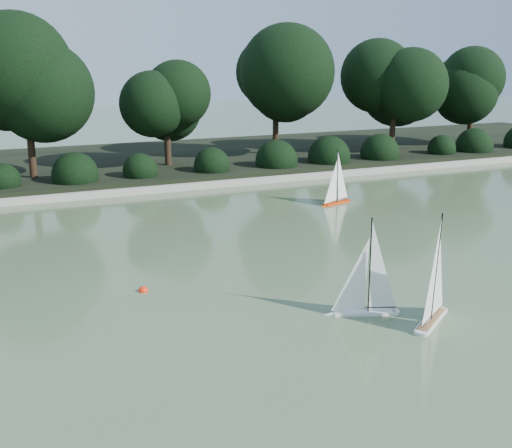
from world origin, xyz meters
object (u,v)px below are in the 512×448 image
object	(u,v)px
sailboat_white_b	(434,303)
race_buoy	(143,291)
sailboat_white_a	(360,299)
sailboat_orange	(335,195)

from	to	relation	value
sailboat_white_b	race_buoy	bearing A→B (deg)	141.28
sailboat_white_a	sailboat_white_b	xyz separation A→B (m)	(0.84, -0.59, 0.02)
sailboat_white_a	sailboat_orange	distance (m)	7.00
sailboat_orange	sailboat_white_b	bearing A→B (deg)	-109.71
sailboat_orange	race_buoy	world-z (taller)	sailboat_orange
sailboat_white_a	race_buoy	bearing A→B (deg)	140.19
sailboat_white_a	race_buoy	world-z (taller)	sailboat_white_a
sailboat_orange	race_buoy	xyz separation A→B (m)	(-5.87, -4.03, -0.22)
sailboat_white_b	race_buoy	world-z (taller)	sailboat_white_b
sailboat_white_a	sailboat_orange	bearing A→B (deg)	62.16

